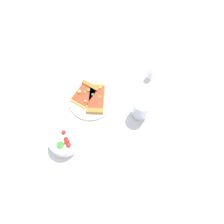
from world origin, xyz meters
TOP-DOWN VIEW (x-y plane):
  - ground_plane at (0.00, 0.00)m, footprint 2.40×2.40m
  - plate at (-0.04, -0.05)m, footprint 0.22×0.22m
  - pizza_slice_near at (-0.07, -0.07)m, footprint 0.16×0.15m
  - pizza_slice_far at (-0.02, -0.03)m, footprint 0.17×0.12m
  - salad_bowl at (0.16, -0.20)m, footprint 0.13×0.13m
  - soda_glass at (0.08, 0.16)m, footprint 0.08×0.08m
  - paper_napkin at (0.21, -0.02)m, footprint 0.13×0.15m
  - pepper_shaker at (-0.10, 0.26)m, footprint 0.03×0.03m

SIDE VIEW (x-z plane):
  - ground_plane at x=0.00m, z-range 0.00..0.00m
  - paper_napkin at x=0.21m, z-range 0.00..0.00m
  - plate at x=-0.04m, z-range 0.00..0.01m
  - pizza_slice_far at x=-0.02m, z-range 0.01..0.03m
  - pizza_slice_near at x=-0.07m, z-range 0.01..0.03m
  - salad_bowl at x=0.16m, z-range 0.00..0.07m
  - pepper_shaker at x=-0.10m, z-range 0.00..0.07m
  - soda_glass at x=0.08m, z-range 0.00..0.11m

